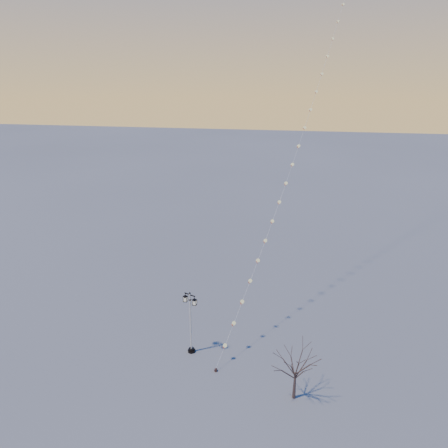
# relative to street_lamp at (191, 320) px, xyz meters

# --- Properties ---
(ground) EXTENTS (300.00, 300.00, 0.00)m
(ground) POSITION_rel_street_lamp_xyz_m (1.87, -3.90, -3.08)
(ground) COLOR slate
(ground) RESTS_ON ground
(street_lamp) EXTENTS (1.33, 0.87, 5.56)m
(street_lamp) POSITION_rel_street_lamp_xyz_m (0.00, 0.00, 0.00)
(street_lamp) COLOR black
(street_lamp) RESTS_ON ground
(bare_tree) EXTENTS (2.38, 2.38, 3.94)m
(bare_tree) POSITION_rel_street_lamp_xyz_m (8.44, -3.70, -0.34)
(bare_tree) COLOR #3E2E28
(bare_tree) RESTS_ON ground
(kite_train) EXTENTS (12.90, 36.58, 42.09)m
(kite_train) POSITION_rel_street_lamp_xyz_m (8.60, 16.01, 17.89)
(kite_train) COLOR #301B16
(kite_train) RESTS_ON ground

